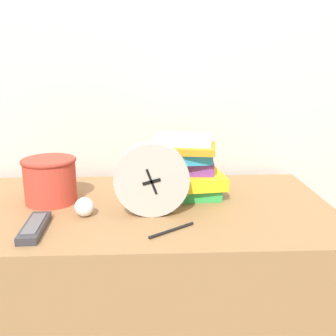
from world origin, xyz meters
name	(u,v)px	position (x,y,z in m)	size (l,w,h in m)	color
wall_back	(137,55)	(0.00, 0.70, 1.20)	(6.00, 0.04, 2.40)	beige
desk	(138,312)	(0.00, 0.31, 0.38)	(1.20, 0.63, 0.75)	olive
desk_clock	(152,180)	(0.05, 0.23, 0.86)	(0.21, 0.04, 0.21)	#B7B2A8
book_stack	(184,169)	(0.15, 0.40, 0.84)	(0.26, 0.21, 0.19)	green
basket	(50,179)	(-0.26, 0.36, 0.83)	(0.17, 0.17, 0.14)	#C63D2D
tv_remote	(35,227)	(-0.26, 0.14, 0.76)	(0.06, 0.18, 0.02)	#333338
crumpled_paper_ball	(84,207)	(-0.14, 0.24, 0.78)	(0.05, 0.05, 0.05)	white
pen	(172,230)	(0.10, 0.12, 0.76)	(0.12, 0.09, 0.01)	black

